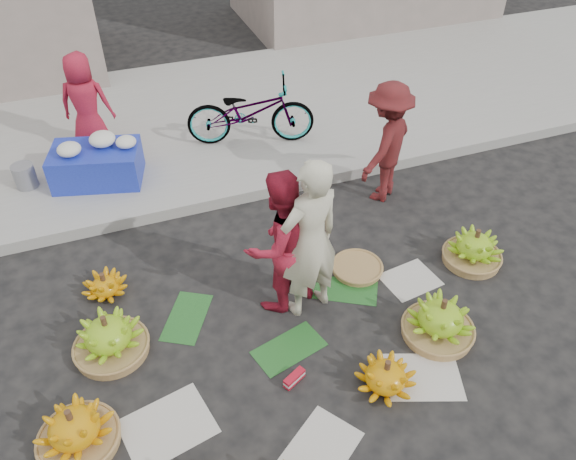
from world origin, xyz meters
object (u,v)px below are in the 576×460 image
object	(u,v)px
flower_table	(97,162)
banana_bunch_0	(75,430)
banana_bunch_4	(440,320)
vendor_cream	(310,241)
bicycle	(250,112)

from	to	relation	value
flower_table	banana_bunch_0	bearing A→B (deg)	-84.07
banana_bunch_0	banana_bunch_4	size ratio (longest dim) A/B	1.01
vendor_cream	bicycle	size ratio (longest dim) A/B	0.99
banana_bunch_0	vendor_cream	bearing A→B (deg)	18.34
banana_bunch_4	bicycle	bearing A→B (deg)	99.49
vendor_cream	banana_bunch_0	bearing A→B (deg)	4.06
vendor_cream	bicycle	xyz separation A→B (m)	(0.37, 3.02, -0.28)
banana_bunch_0	bicycle	distance (m)	4.60
vendor_cream	banana_bunch_4	bearing A→B (deg)	128.59
banana_bunch_0	vendor_cream	distance (m)	2.45
banana_bunch_0	bicycle	size ratio (longest dim) A/B	0.39
banana_bunch_4	flower_table	bearing A→B (deg)	127.18
banana_bunch_4	vendor_cream	bearing A→B (deg)	142.87
banana_bunch_4	vendor_cream	size ratio (longest dim) A/B	0.39
banana_bunch_0	vendor_cream	size ratio (longest dim) A/B	0.39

